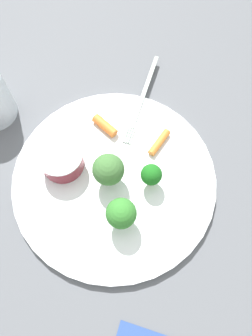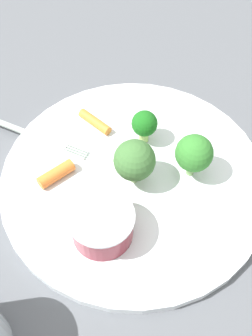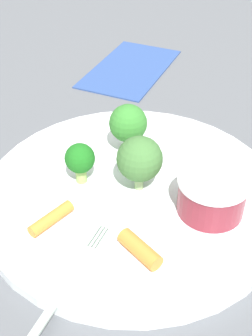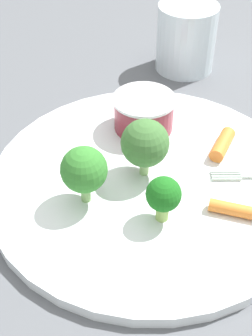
% 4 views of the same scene
% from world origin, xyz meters
% --- Properties ---
extents(ground_plane, '(2.40, 2.40, 0.00)m').
position_xyz_m(ground_plane, '(0.00, 0.00, 0.00)').
color(ground_plane, '#53575C').
extents(plate, '(0.30, 0.30, 0.01)m').
position_xyz_m(plate, '(0.00, 0.00, 0.01)').
color(plate, white).
rests_on(plate, ground_plane).
extents(sauce_cup, '(0.07, 0.07, 0.04)m').
position_xyz_m(sauce_cup, '(-0.04, -0.07, 0.03)').
color(sauce_cup, maroon).
rests_on(sauce_cup, plate).
extents(broccoli_floret_0, '(0.05, 0.05, 0.06)m').
position_xyz_m(broccoli_floret_0, '(0.00, -0.01, 0.05)').
color(broccoli_floret_0, '#92B674').
rests_on(broccoli_floret_0, plate).
extents(broccoli_floret_1, '(0.04, 0.04, 0.06)m').
position_xyz_m(broccoli_floret_1, '(0.06, -0.00, 0.05)').
color(broccoli_floret_1, '#81B066').
rests_on(broccoli_floret_1, plate).
extents(broccoli_floret_2, '(0.03, 0.03, 0.04)m').
position_xyz_m(broccoli_floret_2, '(0.01, 0.05, 0.04)').
color(broccoli_floret_2, '#95BA5D').
rests_on(broccoli_floret_2, plate).
extents(carrot_stick_0, '(0.04, 0.04, 0.01)m').
position_xyz_m(carrot_stick_0, '(-0.09, 0.00, 0.02)').
color(carrot_stick_0, orange).
rests_on(carrot_stick_0, plate).
extents(carrot_stick_1, '(0.04, 0.04, 0.01)m').
position_xyz_m(carrot_stick_1, '(-0.04, 0.08, 0.02)').
color(carrot_stick_1, orange).
rests_on(carrot_stick_1, plate).
extents(fork, '(0.16, 0.09, 0.00)m').
position_xyz_m(fork, '(-0.13, 0.07, 0.01)').
color(fork, '#B0C2B6').
rests_on(fork, plate).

